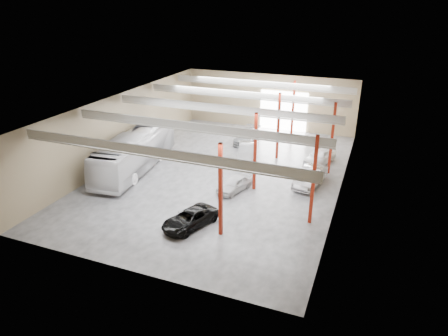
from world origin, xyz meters
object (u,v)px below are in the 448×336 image
Objects in this scene: car_row_b at (248,152)px; car_row_c at (247,136)px; car_row_a at (235,184)px; car_right_near at (310,177)px; car_right_far at (320,156)px; coach_bus at (135,151)px; black_sedan at (190,219)px.

car_row_c is at bearing 95.24° from car_row_b.
car_right_near is at bearing 49.26° from car_row_a.
coach_bus is at bearing -135.21° from car_right_far.
car_row_b is at bearing -148.01° from car_right_far.
car_right_far is at bearing 18.63° from coach_bus.
car_right_near is (7.28, -3.86, -0.04)m from car_row_b.
coach_bus is 10.90m from car_row_a.
car_row_c is (-1.76, 5.20, -0.10)m from car_row_b.
car_right_far is (0.00, 5.56, -0.03)m from car_right_near.
car_row_c is (-3.06, 12.70, 0.09)m from car_row_a.
black_sedan is 14.36m from car_row_b.
coach_bus is 2.71× the size of car_right_near.
coach_bus reaches higher than car_row_a.
car_row_b reaches higher than car_row_c.
black_sedan is 0.94× the size of car_right_near.
car_row_b is 1.00× the size of car_row_c.
car_right_far is (7.03, 16.06, 0.14)m from black_sedan.
car_right_far is at bearing 86.16° from black_sedan.
black_sedan is at bearing -80.80° from car_row_a.
car_row_c is (-2.01, 19.55, 0.11)m from black_sedan.
car_row_b is at bearing 26.92° from coach_bus.
car_row_a is 7.61m from car_row_b.
car_row_c is at bearing 121.45° from car_row_a.
car_right_near is at bearing 75.99° from black_sedan.
black_sedan is 0.89× the size of car_row_c.
black_sedan is (9.74, -7.89, -1.22)m from coach_bus.
black_sedan is 6.93m from car_row_a.
car_row_b is 1.13× the size of car_right_far.
car_right_far reaches higher than black_sedan.
car_row_a reaches higher than black_sedan.
car_row_a is at bearing -138.70° from car_right_near.
car_row_c is 12.80m from car_right_near.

